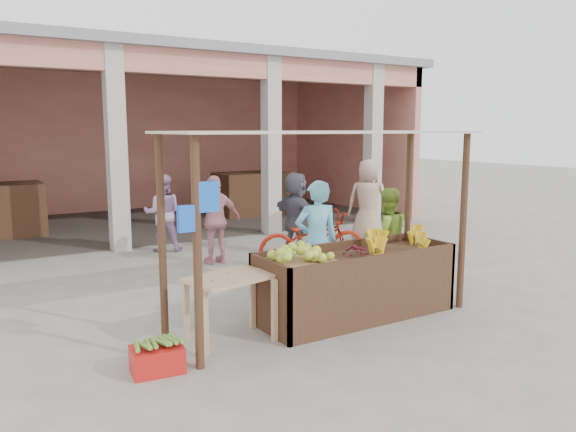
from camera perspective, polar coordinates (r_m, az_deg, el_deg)
ground at (r=7.18m, az=3.62°, el=-10.76°), size 60.00×60.00×0.00m
market_building at (r=14.99m, az=-16.44°, el=9.58°), size 14.40×6.40×4.20m
fruit_stall at (r=7.35m, az=6.87°, el=-7.08°), size 2.60×0.95×0.80m
stall_awning at (r=6.82m, az=3.39°, el=5.20°), size 4.09×1.35×2.39m
banana_heap at (r=7.60m, az=10.69°, el=-2.69°), size 1.21×0.66×0.22m
melon_tray at (r=6.71m, az=1.21°, el=-4.19°), size 0.76×0.66×0.20m
berry_heap at (r=7.29m, az=6.78°, el=-3.46°), size 0.40×0.33×0.13m
side_table at (r=6.42m, az=-5.90°, el=-7.27°), size 1.06×0.81×0.77m
papaya_pile at (r=6.36m, az=-5.94°, el=-5.16°), size 0.74×0.42×0.21m
red_crate at (r=5.92m, az=-13.15°, el=-14.00°), size 0.54×0.42×0.26m
plantain_bundle at (r=5.86m, az=-13.21°, el=-12.48°), size 0.37×0.26×0.07m
produce_sacks at (r=12.86m, az=1.70°, el=-0.52°), size 0.84×0.52×0.64m
vendor_blue at (r=7.84m, az=2.92°, el=-2.17°), size 0.79×0.67×1.82m
vendor_green at (r=8.77m, az=9.99°, el=-1.87°), size 0.86×0.63×1.60m
motorcycle at (r=9.76m, az=2.48°, el=-2.31°), size 1.27×2.12×1.05m
shopper_b at (r=10.12m, az=-7.35°, el=-0.09°), size 1.00×0.54×1.70m
shopper_c at (r=11.95m, az=8.15°, el=1.93°), size 1.12×1.11×1.98m
shopper_d at (r=10.82m, az=0.80°, el=0.51°), size 0.81×1.62×1.69m
shopper_f at (r=11.35m, az=-12.63°, el=0.66°), size 0.93×0.74×1.68m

